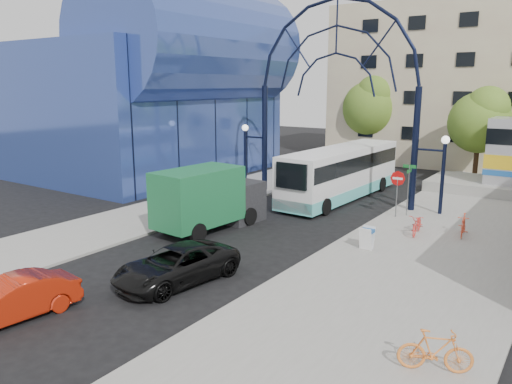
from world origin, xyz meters
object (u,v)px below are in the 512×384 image
Objects in this scene: tree_north_a at (481,119)px; city_bus at (341,172)px; gateway_arch at (336,59)px; street_name_sign at (409,179)px; bike_near_a at (417,224)px; sandwich_board at (367,235)px; stop_sign at (397,183)px; green_truck at (210,198)px; red_sedan at (12,300)px; bike_far_b at (435,351)px; tree_north_b at (372,105)px; black_suv at (177,265)px; bike_near_b at (463,225)px.

city_bus is (-5.89, -11.08, -2.93)m from tree_north_a.
street_name_sign is at bearing -15.07° from gateway_arch.
bike_near_a is (6.48, -5.39, -1.07)m from city_bus.
sandwich_board is 20.33m from tree_north_a.
stop_sign is 0.89× the size of street_name_sign.
bike_near_a is (8.93, 4.57, -0.96)m from green_truck.
city_bus is 21.10m from red_sedan.
gateway_arch reaches higher than bike_far_b.
tree_north_b is at bearing 117.65° from street_name_sign.
gateway_arch is 5.46× the size of stop_sign.
stop_sign is 3.47m from bike_near_a.
tree_north_b reaches higher than street_name_sign.
stop_sign is 2.53× the size of sandwich_board.
tree_north_b is (-3.88, 15.93, -3.29)m from gateway_arch.
city_bus is at bearing -117.98° from tree_north_a.
green_truck is (-2.45, -9.96, -0.11)m from city_bus.
street_name_sign reaches higher than black_suv.
stop_sign is at bearing -123.64° from street_name_sign.
tree_north_a is at bearing 86.04° from street_name_sign.
gateway_arch reaches higher than green_truck.
green_truck is at bearing -160.17° from bike_near_a.
tree_north_b reaches higher than green_truck.
stop_sign is at bearing -29.88° from city_bus.
city_bus is 9.54m from bike_near_b.
sandwich_board is 0.25× the size of red_sedan.
green_truck reaches higher than black_suv.
tree_north_a is 1.10× the size of green_truck.
tree_north_a is 16.96m from bike_near_a.
gateway_arch is at bearing 149.73° from bike_near_b.
tree_north_a is 0.88× the size of tree_north_b.
gateway_arch reaches higher than sandwich_board.
gateway_arch is 20.71m from bike_far_b.
stop_sign reaches higher than bike_near_a.
black_suv is 2.58× the size of bike_near_a.
street_name_sign is 15.59m from bike_far_b.
bike_near_a is 12.05m from bike_far_b.
black_suv is at bearing -100.34° from tree_north_a.
gateway_arch reaches higher than black_suv.
city_bus reaches higher than bike_near_a.
red_sedan is at bearing -118.27° from sandwich_board.
sandwich_board is (5.60, -8.02, -7.81)m from gateway_arch.
tree_north_b is (-9.48, 23.95, 4.52)m from sandwich_board.
tree_north_b is 1.99× the size of red_sedan.
tree_north_a is at bearing 91.70° from bike_near_b.
tree_north_a is at bearing -21.80° from tree_north_b.
bike_near_a is at bearing 70.95° from black_suv.
tree_north_b is at bearing 111.59° from sandwich_board.
street_name_sign is at bearing -2.55° from bike_far_b.
city_bus is at bearing 155.68° from street_name_sign.
tree_north_b is at bearing 110.10° from bike_near_a.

